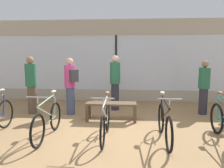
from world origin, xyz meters
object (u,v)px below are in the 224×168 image
(bicycle_right, at_px, (164,123))
(customer_by_window, at_px, (115,81))
(bicycle_center, at_px, (105,122))
(display_bench, at_px, (111,106))
(customer_near_rack, at_px, (70,84))
(customer_near_bench, at_px, (31,84))
(customer_mid_floor, at_px, (204,86))
(bicycle_left, at_px, (48,121))

(bicycle_right, relative_size, customer_by_window, 0.96)
(bicycle_center, height_order, display_bench, bicycle_center)
(customer_by_window, bearing_deg, customer_near_rack, -152.78)
(customer_near_bench, bearing_deg, customer_mid_floor, 3.62)
(bicycle_left, bearing_deg, customer_mid_floor, 29.13)
(customer_mid_floor, height_order, customer_near_bench, customer_near_bench)
(bicycle_center, height_order, bicycle_right, bicycle_right)
(bicycle_right, distance_m, customer_by_window, 2.94)
(customer_by_window, bearing_deg, bicycle_center, -90.96)
(customer_mid_floor, distance_m, customer_near_bench, 5.36)
(display_bench, bearing_deg, bicycle_right, -47.74)
(customer_by_window, height_order, customer_near_bench, customer_by_window)
(bicycle_left, xyz_separation_m, bicycle_center, (1.29, 0.03, -0.01))
(customer_mid_floor, bearing_deg, bicycle_right, -124.03)
(customer_near_rack, height_order, customer_by_window, customer_by_window)
(bicycle_center, distance_m, customer_by_window, 2.64)
(bicycle_right, height_order, customer_near_bench, customer_near_bench)
(bicycle_left, relative_size, bicycle_center, 1.04)
(display_bench, bearing_deg, customer_mid_floor, 17.86)
(bicycle_left, bearing_deg, customer_near_rack, 89.86)
(bicycle_left, relative_size, bicycle_right, 0.99)
(bicycle_left, relative_size, customer_near_rack, 1.00)
(bicycle_center, bearing_deg, customer_near_bench, 142.96)
(display_bench, height_order, customer_near_rack, customer_near_rack)
(customer_mid_floor, xyz_separation_m, customer_near_bench, (-5.35, -0.34, 0.07))
(bicycle_right, height_order, customer_by_window, customer_by_window)
(bicycle_left, height_order, customer_near_rack, customer_near_rack)
(customer_near_rack, distance_m, customer_mid_floor, 4.11)
(bicycle_center, height_order, customer_near_rack, customer_near_rack)
(bicycle_left, xyz_separation_m, customer_mid_floor, (4.10, 2.28, 0.49))
(bicycle_left, xyz_separation_m, customer_near_bench, (-1.25, 1.95, 0.56))
(bicycle_right, height_order, customer_mid_floor, customer_mid_floor)
(customer_near_rack, bearing_deg, customer_near_bench, 179.09)
(customer_near_rack, xyz_separation_m, customer_near_bench, (-1.25, 0.02, 0.00))
(bicycle_left, relative_size, display_bench, 1.25)
(bicycle_center, relative_size, customer_mid_floor, 1.01)
(display_bench, distance_m, customer_near_rack, 1.50)
(bicycle_left, relative_size, customer_by_window, 0.96)
(customer_near_rack, height_order, customer_near_bench, customer_near_bench)
(customer_by_window, bearing_deg, customer_mid_floor, -6.67)
(bicycle_center, xyz_separation_m, customer_near_bench, (-2.54, 1.91, 0.57))
(bicycle_left, height_order, bicycle_right, bicycle_right)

